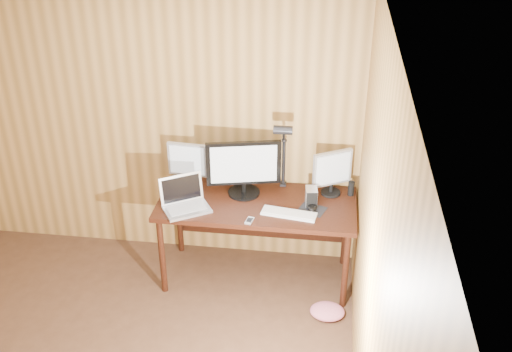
% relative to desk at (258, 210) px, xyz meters
% --- Properties ---
extents(room_shell, '(4.00, 4.00, 4.00)m').
position_rel_desk_xyz_m(room_shell, '(-0.93, -1.70, 0.62)').
color(room_shell, '#492D1B').
rests_on(room_shell, ground).
extents(desk, '(1.60, 0.70, 0.75)m').
position_rel_desk_xyz_m(desk, '(0.00, 0.00, 0.00)').
color(desk, black).
rests_on(desk, floor).
extents(monitor_center, '(0.60, 0.26, 0.47)m').
position_rel_desk_xyz_m(monitor_center, '(-0.12, 0.05, 0.37)').
color(monitor_center, black).
rests_on(monitor_center, desk).
extents(monitor_left, '(0.34, 0.16, 0.38)m').
position_rel_desk_xyz_m(monitor_left, '(-0.61, 0.14, 0.33)').
color(monitor_left, black).
rests_on(monitor_left, desk).
extents(monitor_right, '(0.31, 0.20, 0.39)m').
position_rel_desk_xyz_m(monitor_right, '(0.59, 0.14, 0.33)').
color(monitor_right, black).
rests_on(monitor_right, desk).
extents(laptop, '(0.44, 0.41, 0.25)m').
position_rel_desk_xyz_m(laptop, '(-0.56, -0.22, 0.18)').
color(laptop, silver).
rests_on(laptop, desk).
extents(keyboard, '(0.45, 0.19, 0.02)m').
position_rel_desk_xyz_m(keyboard, '(0.27, -0.23, 0.13)').
color(keyboard, white).
rests_on(keyboard, desk).
extents(mousepad, '(0.25, 0.22, 0.00)m').
position_rel_desk_xyz_m(mousepad, '(0.45, -0.13, 0.12)').
color(mousepad, black).
rests_on(mousepad, desk).
extents(mouse, '(0.12, 0.14, 0.04)m').
position_rel_desk_xyz_m(mouse, '(0.45, -0.13, 0.15)').
color(mouse, black).
rests_on(mouse, mousepad).
extents(hard_drive, '(0.10, 0.14, 0.15)m').
position_rel_desk_xyz_m(hard_drive, '(0.44, -0.05, 0.19)').
color(hard_drive, silver).
rests_on(hard_drive, desk).
extents(phone, '(0.07, 0.11, 0.01)m').
position_rel_desk_xyz_m(phone, '(-0.02, -0.36, 0.13)').
color(phone, silver).
rests_on(phone, desk).
extents(speaker, '(0.05, 0.05, 0.12)m').
position_rel_desk_xyz_m(speaker, '(0.75, 0.14, 0.18)').
color(speaker, black).
rests_on(speaker, desk).
extents(desk_lamp, '(0.15, 0.21, 0.65)m').
position_rel_desk_xyz_m(desk_lamp, '(0.19, 0.15, 0.53)').
color(desk_lamp, black).
rests_on(desk_lamp, desk).
extents(fabric_pile, '(0.32, 0.29, 0.09)m').
position_rel_desk_xyz_m(fabric_pile, '(0.62, -0.50, -0.58)').
color(fabric_pile, '#D26578').
rests_on(fabric_pile, floor).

